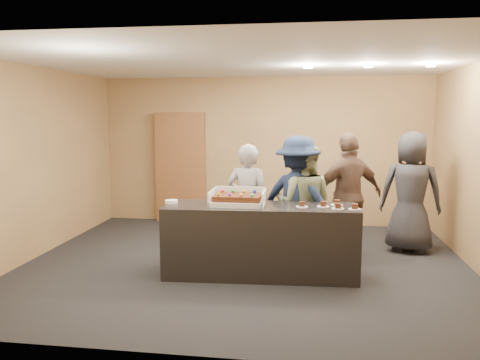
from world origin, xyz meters
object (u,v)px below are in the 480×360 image
Objects in this scene: plate_stack at (171,202)px; sheet_cake at (238,197)px; storage_cabinet at (181,168)px; cake_box at (238,201)px; person_navy_man at (298,200)px; person_sage_man at (304,204)px; person_server_grey at (248,203)px; person_dark_suit at (411,192)px; person_brown_extra at (349,196)px; serving_counter at (260,241)px.

sheet_cake is at bearing 0.65° from plate_stack.
cake_box is (1.51, -2.79, -0.09)m from storage_cabinet.
person_sage_man is at bearing -145.95° from person_navy_man.
storage_cabinet is 3.21m from person_sage_man.
person_server_grey is 0.94× the size of person_navy_man.
person_sage_man is 1.73m from person_dark_suit.
plate_stack is (-0.86, -0.03, -0.03)m from cake_box.
person_dark_suit is at bearing 29.98° from sheet_cake.
cake_box is 0.39× the size of person_navy_man.
person_dark_suit is (1.56, 0.74, 0.08)m from person_sage_man.
cake_box is 1.73m from person_brown_extra.
serving_counter is at bearing 119.64° from person_server_grey.
storage_cabinet is 1.26× the size of person_server_grey.
serving_counter is 14.85× the size of plate_stack.
person_dark_suit is at bearing 177.76° from person_brown_extra.
cake_box is (-0.29, 0.03, 0.50)m from serving_counter.
storage_cabinet is 2.74m from person_server_grey.
plate_stack is 0.09× the size of person_brown_extra.
person_navy_man is at bearing 39.66° from sheet_cake.
person_brown_extra is (1.39, 0.39, 0.07)m from person_server_grey.
sheet_cake is at bearing 7.97° from person_brown_extra.
serving_counter is at bearing 43.46° from person_dark_suit.
serving_counter is 0.87m from person_navy_man.
person_brown_extra is at bearing 33.71° from person_dark_suit.
serving_counter is at bearing -57.50° from storage_cabinet.
cake_box is 0.06m from sheet_cake.
person_brown_extra is at bearing -156.42° from person_server_grey.
sheet_cake is (1.51, -2.82, -0.03)m from storage_cabinet.
person_dark_suit is (0.93, 0.40, 0.01)m from person_brown_extra.
plate_stack is 3.51m from person_dark_suit.
cake_box is 0.38× the size of person_dark_suit.
serving_counter is 1.35× the size of person_brown_extra.
storage_cabinet reaches higher than sheet_cake.
person_dark_suit reaches higher than sheet_cake.
storage_cabinet is 1.26× the size of person_sage_man.
person_server_grey is at bearing 12.85° from person_sage_man.
person_brown_extra is (1.45, 0.94, -0.06)m from cake_box.
sheet_cake is (-0.29, -0.00, 0.55)m from serving_counter.
person_dark_suit is (2.38, 1.35, -0.05)m from cake_box.
sheet_cake is at bearing -61.84° from storage_cabinet.
person_brown_extra is at bearing -142.38° from person_sage_man.
plate_stack is 1.71m from person_navy_man.
person_server_grey reaches higher than sheet_cake.
person_server_grey is at bearing 26.80° from person_navy_man.
storage_cabinet reaches higher than person_navy_man.
person_sage_man is at bearing -43.24° from storage_cabinet.
plate_stack is 1.09m from person_server_grey.
storage_cabinet is at bearing -33.98° from person_sage_man.
person_server_grey is at bearing 84.31° from sheet_cake.
person_dark_suit is at bearing 23.13° from plate_stack.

